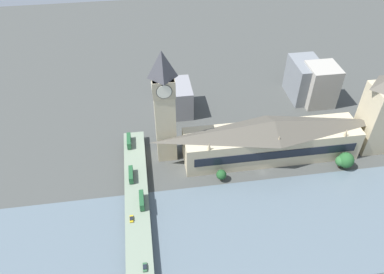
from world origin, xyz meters
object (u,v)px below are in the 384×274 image
(car_northbound_lead, at_px, (145,267))
(car_northbound_tail, at_px, (131,219))
(road_bridge, at_px, (139,238))
(double_decker_bus_mid, at_px, (131,174))
(victoria_tower, at_px, (382,112))
(double_decker_bus_rear, at_px, (142,200))
(parliament_hall, at_px, (272,139))
(double_decker_bus_lead, at_px, (129,141))
(clock_tower, at_px, (164,104))

(car_northbound_lead, relative_size, car_northbound_tail, 1.04)
(road_bridge, relative_size, double_decker_bus_mid, 14.52)
(victoria_tower, distance_m, road_bridge, 164.76)
(car_northbound_lead, bearing_deg, double_decker_bus_rear, -0.65)
(victoria_tower, distance_m, double_decker_bus_mid, 158.08)
(victoria_tower, relative_size, double_decker_bus_mid, 5.08)
(road_bridge, bearing_deg, parliament_hall, -57.70)
(double_decker_bus_mid, distance_m, double_decker_bus_rear, 21.05)
(double_decker_bus_lead, bearing_deg, double_decker_bus_rear, -173.32)
(victoria_tower, xyz_separation_m, car_northbound_tail, (-42.61, 157.17, -20.57))
(parliament_hall, height_order, double_decker_bus_lead, parliament_hall)
(double_decker_bus_rear, bearing_deg, parliament_hall, -68.41)
(victoria_tower, height_order, car_northbound_lead, victoria_tower)
(double_decker_bus_lead, relative_size, double_decker_bus_mid, 1.04)
(parliament_hall, height_order, car_northbound_lead, parliament_hall)
(clock_tower, distance_m, road_bridge, 76.05)
(parliament_hall, xyz_separation_m, car_northbound_lead, (-71.39, 82.87, -7.45))
(parliament_hall, xyz_separation_m, double_decker_bus_lead, (17.66, 88.32, -5.40))
(double_decker_bus_mid, bearing_deg, victoria_tower, -85.50)
(victoria_tower, bearing_deg, double_decker_bus_rear, 102.19)
(double_decker_bus_lead, xyz_separation_m, double_decker_bus_rear, (-50.29, -5.89, 0.05))
(double_decker_bus_lead, bearing_deg, victoria_tower, -96.40)
(parliament_hall, distance_m, double_decker_bus_rear, 88.81)
(double_decker_bus_lead, distance_m, car_northbound_lead, 89.25)
(clock_tower, height_order, victoria_tower, clock_tower)
(clock_tower, bearing_deg, car_northbound_lead, 167.51)
(road_bridge, xyz_separation_m, double_decker_bus_lead, (71.59, 3.01, 3.77))
(double_decker_bus_mid, xyz_separation_m, double_decker_bus_rear, (-20.37, -5.30, 0.24))
(road_bridge, bearing_deg, double_decker_bus_lead, 2.41)
(double_decker_bus_lead, relative_size, car_northbound_lead, 2.59)
(parliament_hall, xyz_separation_m, car_northbound_tail, (-42.56, 88.41, -7.49))
(parliament_hall, distance_m, car_northbound_tail, 98.40)
(victoria_tower, distance_m, car_northbound_lead, 168.88)
(double_decker_bus_mid, bearing_deg, car_northbound_lead, -175.30)
(victoria_tower, xyz_separation_m, car_northbound_lead, (-71.44, 151.63, -20.53))
(victoria_tower, bearing_deg, car_northbound_tail, 105.17)
(road_bridge, distance_m, double_decker_bus_lead, 71.75)
(victoria_tower, bearing_deg, clock_tower, 85.59)
(double_decker_bus_lead, height_order, car_northbound_lead, double_decker_bus_lead)
(clock_tower, xyz_separation_m, road_bridge, (-64.28, 20.54, -35.06))
(double_decker_bus_lead, bearing_deg, road_bridge, -177.59)
(clock_tower, bearing_deg, double_decker_bus_lead, 72.77)
(double_decker_bus_rear, xyz_separation_m, car_northbound_lead, (-38.77, 0.44, -2.09))
(parliament_hall, xyz_separation_m, double_decker_bus_rear, (-32.62, 82.43, -5.35))
(double_decker_bus_lead, bearing_deg, car_northbound_lead, -176.50)
(road_bridge, bearing_deg, car_northbound_tail, 15.28)
(car_northbound_tail, bearing_deg, double_decker_bus_lead, -0.09)
(double_decker_bus_mid, xyz_separation_m, car_northbound_tail, (-30.31, 0.68, -1.90))
(clock_tower, height_order, double_decker_bus_mid, clock_tower)
(road_bridge, distance_m, car_northbound_tail, 11.89)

